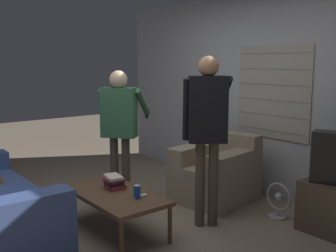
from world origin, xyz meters
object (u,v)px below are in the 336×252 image
at_px(coffee_table, 114,196).
at_px(person_right_standing, 207,121).
at_px(spare_remote, 140,196).
at_px(soda_can, 137,192).
at_px(floor_fan, 278,201).
at_px(armchair_beige, 216,173).
at_px(book_stack, 114,182).
at_px(person_left_standing, 119,120).

relative_size(coffee_table, person_right_standing, 0.69).
height_order(person_right_standing, spare_remote, person_right_standing).
height_order(soda_can, floor_fan, soda_can).
bearing_deg(person_right_standing, coffee_table, -171.70).
distance_m(armchair_beige, person_right_standing, 1.10).
xyz_separation_m(soda_can, floor_fan, (0.52, 1.49, -0.29)).
height_order(armchair_beige, coffee_table, armchair_beige).
bearing_deg(coffee_table, floor_fan, 62.65).
bearing_deg(floor_fan, spare_remote, -109.74).
xyz_separation_m(soda_can, spare_remote, (0.00, 0.03, -0.05)).
bearing_deg(armchair_beige, spare_remote, 94.89).
relative_size(person_right_standing, floor_fan, 4.46).
distance_m(armchair_beige, book_stack, 1.40).
height_order(person_left_standing, book_stack, person_left_standing).
distance_m(book_stack, spare_remote, 0.40).
relative_size(person_left_standing, spare_remote, 11.78).
height_order(coffee_table, book_stack, book_stack).
height_order(person_left_standing, floor_fan, person_left_standing).
bearing_deg(armchair_beige, book_stack, 78.37).
bearing_deg(book_stack, floor_fan, 58.53).
height_order(armchair_beige, person_right_standing, person_right_standing).
xyz_separation_m(person_left_standing, book_stack, (0.65, -0.48, -0.52)).
bearing_deg(person_right_standing, floor_fan, 11.58).
bearing_deg(floor_fan, person_left_standing, -146.89).
distance_m(spare_remote, floor_fan, 1.56).
distance_m(person_left_standing, spare_remote, 1.27).
xyz_separation_m(spare_remote, floor_fan, (0.52, 1.45, -0.23)).
height_order(coffee_table, person_left_standing, person_left_standing).
bearing_deg(soda_can, spare_remote, 84.86).
height_order(person_right_standing, soda_can, person_right_standing).
xyz_separation_m(person_left_standing, floor_fan, (1.57, 1.02, -0.81)).
height_order(book_stack, soda_can, book_stack).
distance_m(coffee_table, person_right_standing, 1.19).
relative_size(person_left_standing, person_right_standing, 0.91).
relative_size(armchair_beige, soda_can, 7.54).
xyz_separation_m(person_left_standing, person_right_standing, (1.21, 0.28, 0.10)).
relative_size(soda_can, spare_remote, 0.94).
height_order(coffee_table, soda_can, soda_can).
distance_m(person_left_standing, soda_can, 1.26).
height_order(person_right_standing, book_stack, person_right_standing).
bearing_deg(book_stack, soda_can, 1.43).
bearing_deg(coffee_table, spare_remote, 21.92).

